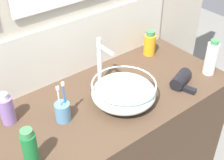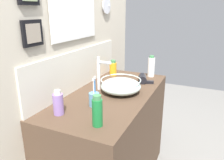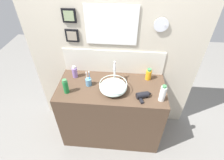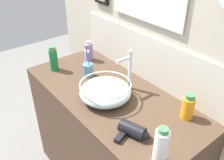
{
  "view_description": "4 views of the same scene",
  "coord_description": "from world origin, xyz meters",
  "px_view_note": "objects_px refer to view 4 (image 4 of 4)",
  "views": [
    {
      "loc": [
        -0.73,
        -0.94,
        1.84
      ],
      "look_at": [
        0.01,
        0.0,
        0.97
      ],
      "focal_mm": 50.0,
      "sensor_mm": 36.0,
      "label": 1
    },
    {
      "loc": [
        -1.42,
        -0.65,
        1.48
      ],
      "look_at": [
        0.01,
        0.0,
        0.97
      ],
      "focal_mm": 35.0,
      "sensor_mm": 36.0,
      "label": 2
    },
    {
      "loc": [
        0.14,
        -1.5,
        2.22
      ],
      "look_at": [
        0.01,
        0.0,
        0.97
      ],
      "focal_mm": 28.0,
      "sensor_mm": 36.0,
      "label": 3
    },
    {
      "loc": [
        1.0,
        -0.79,
        1.77
      ],
      "look_at": [
        0.01,
        0.0,
        0.97
      ],
      "focal_mm": 40.0,
      "sensor_mm": 36.0,
      "label": 4
    }
  ],
  "objects_px": {
    "lotion_bottle": "(54,59)",
    "hair_drier": "(134,131)",
    "faucet": "(128,68)",
    "soap_dispenser": "(89,51)",
    "toothbrush_cup": "(88,70)",
    "glass_bowl_sink": "(105,91)",
    "shampoo_bottle": "(161,147)",
    "spray_bottle": "(188,107)"
  },
  "relations": [
    {
      "from": "shampoo_bottle",
      "to": "lotion_bottle",
      "type": "height_order",
      "value": "shampoo_bottle"
    },
    {
      "from": "faucet",
      "to": "soap_dispenser",
      "type": "bearing_deg",
      "value": 176.06
    },
    {
      "from": "toothbrush_cup",
      "to": "glass_bowl_sink",
      "type": "bearing_deg",
      "value": -13.69
    },
    {
      "from": "glass_bowl_sink",
      "to": "lotion_bottle",
      "type": "distance_m",
      "value": 0.52
    },
    {
      "from": "glass_bowl_sink",
      "to": "soap_dispenser",
      "type": "distance_m",
      "value": 0.53
    },
    {
      "from": "glass_bowl_sink",
      "to": "lotion_bottle",
      "type": "xyz_separation_m",
      "value": [
        -0.51,
        -0.07,
        0.03
      ]
    },
    {
      "from": "faucet",
      "to": "lotion_bottle",
      "type": "distance_m",
      "value": 0.57
    },
    {
      "from": "faucet",
      "to": "soap_dispenser",
      "type": "relative_size",
      "value": 1.7
    },
    {
      "from": "lotion_bottle",
      "to": "soap_dispenser",
      "type": "distance_m",
      "value": 0.28
    },
    {
      "from": "glass_bowl_sink",
      "to": "soap_dispenser",
      "type": "relative_size",
      "value": 1.97
    },
    {
      "from": "faucet",
      "to": "soap_dispenser",
      "type": "distance_m",
      "value": 0.49
    },
    {
      "from": "glass_bowl_sink",
      "to": "soap_dispenser",
      "type": "xyz_separation_m",
      "value": [
        -0.49,
        0.21,
        0.01
      ]
    },
    {
      "from": "shampoo_bottle",
      "to": "spray_bottle",
      "type": "distance_m",
      "value": 0.36
    },
    {
      "from": "spray_bottle",
      "to": "glass_bowl_sink",
      "type": "bearing_deg",
      "value": -148.81
    },
    {
      "from": "faucet",
      "to": "toothbrush_cup",
      "type": "relative_size",
      "value": 1.32
    },
    {
      "from": "hair_drier",
      "to": "spray_bottle",
      "type": "distance_m",
      "value": 0.33
    },
    {
      "from": "faucet",
      "to": "glass_bowl_sink",
      "type": "bearing_deg",
      "value": -90.0
    },
    {
      "from": "glass_bowl_sink",
      "to": "soap_dispenser",
      "type": "bearing_deg",
      "value": 156.65
    },
    {
      "from": "shampoo_bottle",
      "to": "soap_dispenser",
      "type": "bearing_deg",
      "value": 162.92
    },
    {
      "from": "soap_dispenser",
      "to": "toothbrush_cup",
      "type": "bearing_deg",
      "value": -35.49
    },
    {
      "from": "lotion_bottle",
      "to": "soap_dispenser",
      "type": "height_order",
      "value": "lotion_bottle"
    },
    {
      "from": "hair_drier",
      "to": "lotion_bottle",
      "type": "relative_size",
      "value": 1.02
    },
    {
      "from": "toothbrush_cup",
      "to": "lotion_bottle",
      "type": "bearing_deg",
      "value": -147.36
    },
    {
      "from": "shampoo_bottle",
      "to": "soap_dispenser",
      "type": "xyz_separation_m",
      "value": [
        -1.0,
        0.31,
        -0.02
      ]
    },
    {
      "from": "toothbrush_cup",
      "to": "shampoo_bottle",
      "type": "distance_m",
      "value": 0.83
    },
    {
      "from": "hair_drier",
      "to": "lotion_bottle",
      "type": "distance_m",
      "value": 0.85
    },
    {
      "from": "glass_bowl_sink",
      "to": "lotion_bottle",
      "type": "relative_size",
      "value": 1.7
    },
    {
      "from": "glass_bowl_sink",
      "to": "shampoo_bottle",
      "type": "height_order",
      "value": "shampoo_bottle"
    },
    {
      "from": "shampoo_bottle",
      "to": "spray_bottle",
      "type": "height_order",
      "value": "shampoo_bottle"
    },
    {
      "from": "toothbrush_cup",
      "to": "soap_dispenser",
      "type": "height_order",
      "value": "toothbrush_cup"
    },
    {
      "from": "shampoo_bottle",
      "to": "toothbrush_cup",
      "type": "bearing_deg",
      "value": 168.15
    },
    {
      "from": "shampoo_bottle",
      "to": "hair_drier",
      "type": "bearing_deg",
      "value": 172.97
    },
    {
      "from": "faucet",
      "to": "spray_bottle",
      "type": "xyz_separation_m",
      "value": [
        0.4,
        0.07,
        -0.08
      ]
    },
    {
      "from": "spray_bottle",
      "to": "toothbrush_cup",
      "type": "bearing_deg",
      "value": -165.98
    },
    {
      "from": "hair_drier",
      "to": "toothbrush_cup",
      "type": "bearing_deg",
      "value": 166.74
    },
    {
      "from": "lotion_bottle",
      "to": "hair_drier",
      "type": "bearing_deg",
      "value": -0.38
    },
    {
      "from": "glass_bowl_sink",
      "to": "hair_drier",
      "type": "xyz_separation_m",
      "value": [
        0.33,
        -0.08,
        -0.03
      ]
    },
    {
      "from": "glass_bowl_sink",
      "to": "spray_bottle",
      "type": "distance_m",
      "value": 0.47
    },
    {
      "from": "shampoo_bottle",
      "to": "glass_bowl_sink",
      "type": "bearing_deg",
      "value": 169.2
    },
    {
      "from": "toothbrush_cup",
      "to": "lotion_bottle",
      "type": "distance_m",
      "value": 0.26
    },
    {
      "from": "glass_bowl_sink",
      "to": "toothbrush_cup",
      "type": "bearing_deg",
      "value": 166.31
    },
    {
      "from": "faucet",
      "to": "shampoo_bottle",
      "type": "distance_m",
      "value": 0.59
    }
  ]
}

